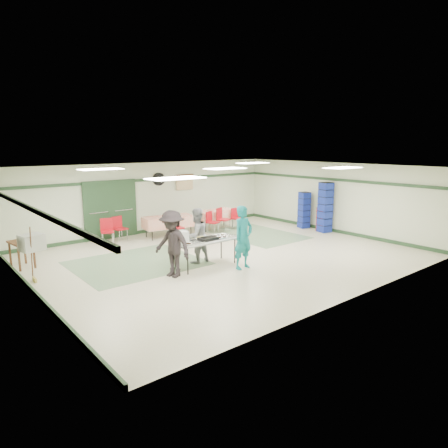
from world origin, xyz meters
TOP-DOWN VIEW (x-y plane):
  - floor at (0.00, 0.00)m, footprint 11.00×11.00m
  - ceiling at (0.00, 0.00)m, footprint 11.00×11.00m
  - wall_back at (0.00, 4.50)m, footprint 11.00×0.00m
  - wall_front at (0.00, -4.50)m, footprint 11.00×0.00m
  - wall_left at (-5.50, 0.00)m, footprint 0.00×9.00m
  - wall_right at (5.50, 0.00)m, footprint 0.00×9.00m
  - trim_back at (0.00, 4.47)m, footprint 11.00×0.06m
  - baseboard_back at (0.00, 4.47)m, footprint 11.00×0.06m
  - trim_left at (-5.47, 0.00)m, footprint 0.06×9.00m
  - baseboard_left at (-5.47, 0.00)m, footprint 0.06×9.00m
  - trim_right at (5.47, 0.00)m, footprint 0.06×9.00m
  - baseboard_right at (5.47, 0.00)m, footprint 0.06×9.00m
  - green_patch_a at (-2.50, 1.00)m, footprint 3.50×3.00m
  - green_patch_b at (2.80, 1.50)m, footprint 2.50×3.50m
  - double_door_left at (-2.20, 4.44)m, footprint 0.90×0.06m
  - double_door_right at (-1.25, 4.44)m, footprint 0.90×0.06m
  - door_frame at (-1.73, 4.42)m, footprint 2.00×0.03m
  - wall_fan at (0.30, 4.44)m, footprint 0.50×0.10m
  - scroll_banner at (1.50, 4.44)m, footprint 0.80×0.02m
  - serving_table at (-1.11, -0.48)m, footprint 1.91×0.79m
  - sheet_tray_right at (-0.48, -0.54)m, footprint 0.64×0.49m
  - sheet_tray_mid at (-1.27, -0.32)m, footprint 0.55×0.42m
  - sheet_tray_left at (-1.64, -0.59)m, footprint 0.57×0.44m
  - baking_pan at (-1.07, -0.55)m, footprint 0.53×0.33m
  - foam_box_stack at (-1.87, -0.49)m, footprint 0.26×0.24m
  - volunteer_teal at (-0.42, -1.30)m, footprint 0.67×0.47m
  - volunteer_grey at (-1.09, -0.03)m, footprint 0.80×0.64m
  - volunteer_dark at (-2.31, -0.67)m, footprint 0.90×1.25m
  - dining_table_a at (2.23, 3.36)m, footprint 1.68×0.76m
  - dining_table_b at (0.03, 3.36)m, footprint 1.94×1.08m
  - chair_a at (2.11, 2.79)m, footprint 0.57×0.57m
  - chair_b at (1.59, 2.78)m, footprint 0.51×0.51m
  - chair_c at (2.88, 2.79)m, footprint 0.42×0.42m
  - chair_d at (-0.00, 2.79)m, footprint 0.40×0.40m
  - chair_loose_a at (-1.72, 3.84)m, footprint 0.48×0.48m
  - chair_loose_b at (-2.24, 3.64)m, footprint 0.53×0.53m
  - crate_stack_blue_a at (5.15, 1.18)m, footprint 0.46×0.46m
  - crate_stack_red at (5.15, 0.23)m, footprint 0.45×0.45m
  - crate_stack_blue_b at (5.15, 0.14)m, footprint 0.51×0.51m
  - printer_table at (-5.15, 2.65)m, footprint 0.60×0.83m
  - office_printer at (-5.15, 1.43)m, footprint 0.61×0.56m
  - broom at (-5.23, 1.21)m, footprint 0.05×0.23m

SIDE VIEW (x-z plane):
  - floor at x=0.00m, z-range 0.00..0.00m
  - green_patch_a at x=-2.50m, z-range 0.00..0.01m
  - green_patch_b at x=2.80m, z-range 0.00..0.01m
  - baseboard_back at x=0.00m, z-range 0.00..0.12m
  - baseboard_left at x=-5.47m, z-range 0.00..0.12m
  - baseboard_right at x=5.47m, z-range 0.00..0.12m
  - crate_stack_red at x=5.15m, z-range 0.00..0.96m
  - chair_d at x=0.00m, z-range 0.09..0.95m
  - chair_c at x=2.88m, z-range 0.09..0.95m
  - chair_b at x=1.59m, z-range 0.09..0.95m
  - chair_loose_a at x=-1.72m, z-range 0.10..0.98m
  - chair_loose_b at x=-2.24m, z-range 0.10..1.00m
  - dining_table_a at x=2.23m, z-range 0.19..0.95m
  - dining_table_b at x=0.03m, z-range 0.19..0.95m
  - chair_a at x=2.11m, z-range 0.11..1.04m
  - printer_table at x=-5.15m, z-range 0.25..0.99m
  - serving_table at x=-1.11m, z-range 0.34..1.10m
  - broom at x=-5.23m, z-range 0.03..1.42m
  - crate_stack_blue_a at x=5.15m, z-range 0.00..1.48m
  - sheet_tray_right at x=-0.48m, z-range 0.76..0.78m
  - sheet_tray_mid at x=-1.27m, z-range 0.76..0.78m
  - sheet_tray_left at x=-1.64m, z-range 0.76..0.78m
  - volunteer_grey at x=-1.09m, z-range 0.00..1.60m
  - baking_pan at x=-1.07m, z-range 0.76..0.84m
  - volunteer_dark at x=-2.31m, z-range 0.00..1.75m
  - volunteer_teal at x=-0.42m, z-range 0.00..1.75m
  - foam_box_stack at x=-1.87m, z-range 0.76..1.12m
  - office_printer at x=-5.15m, z-range 0.75..1.16m
  - crate_stack_blue_b at x=5.15m, z-range 0.00..1.95m
  - double_door_left at x=-2.20m, z-range 0.00..2.10m
  - double_door_right at x=-1.25m, z-range 0.00..2.10m
  - door_frame at x=-1.73m, z-range -0.02..2.12m
  - wall_back at x=0.00m, z-range -4.15..6.85m
  - wall_front at x=0.00m, z-range -4.15..6.85m
  - wall_left at x=-5.50m, z-range -3.15..5.85m
  - wall_right at x=5.50m, z-range -3.15..5.85m
  - scroll_banner at x=1.50m, z-range 1.55..2.15m
  - trim_back at x=0.00m, z-range 2.00..2.10m
  - trim_left at x=-5.47m, z-range 2.00..2.10m
  - trim_right at x=5.47m, z-range 2.00..2.10m
  - wall_fan at x=0.30m, z-range 1.80..2.30m
  - ceiling at x=0.00m, z-range 2.70..2.70m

